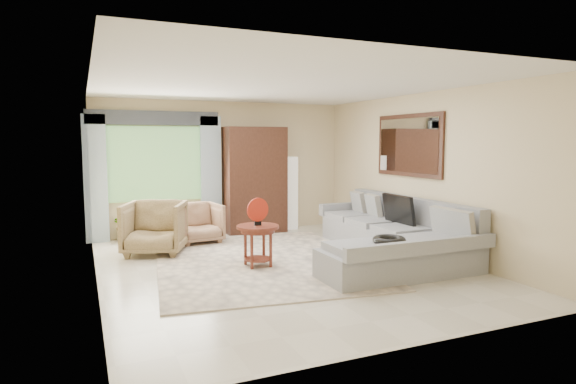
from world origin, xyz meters
name	(u,v)px	position (x,y,z in m)	size (l,w,h in m)	color
ground	(282,267)	(0.00, 0.00, 0.00)	(6.00, 6.00, 0.00)	silver
area_rug	(259,261)	(-0.19, 0.43, 0.01)	(3.00, 4.00, 0.02)	beige
sectional_sofa	(391,240)	(1.78, -0.18, 0.28)	(2.30, 3.46, 0.90)	#9FA1A7
tv_screen	(399,210)	(2.05, 0.02, 0.72)	(0.06, 0.74, 0.48)	black
garden_hose	(389,240)	(1.00, -1.22, 0.55)	(0.43, 0.43, 0.09)	black
coffee_table	(258,245)	(-0.33, 0.11, 0.32)	(0.61, 0.61, 0.61)	#4E1D15
red_disc	(258,210)	(-0.33, 0.11, 0.84)	(0.34, 0.34, 0.03)	#A52010
armchair_left	(155,228)	(-1.57, 1.56, 0.43)	(0.92, 0.94, 0.86)	#9B8154
armchair_right	(198,223)	(-0.74, 2.13, 0.36)	(0.76, 0.78, 0.71)	#986853
potted_plant	(127,225)	(-1.89, 2.81, 0.30)	(0.54, 0.47, 0.60)	#999999
armoire	(255,180)	(0.55, 2.72, 1.05)	(1.20, 0.55, 2.10)	black
floor_lamp	(290,193)	(1.35, 2.78, 0.75)	(0.24, 0.24, 1.50)	silver
window	(155,164)	(-1.35, 2.97, 1.40)	(1.80, 0.04, 1.40)	#669E59
curtain_left	(96,179)	(-2.40, 2.88, 1.15)	(0.40, 0.08, 2.30)	#9EB7CC
curtain_right	(211,176)	(-0.30, 2.88, 1.15)	(0.40, 0.08, 2.30)	#9EB7CC
valance	(154,118)	(-1.35, 2.90, 2.25)	(2.40, 0.12, 0.26)	#1E232D
wall_mirror	(408,145)	(2.46, 0.35, 1.75)	(0.05, 1.70, 1.05)	black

